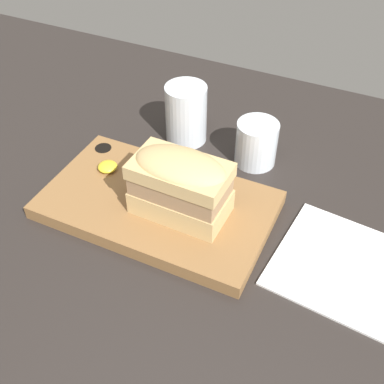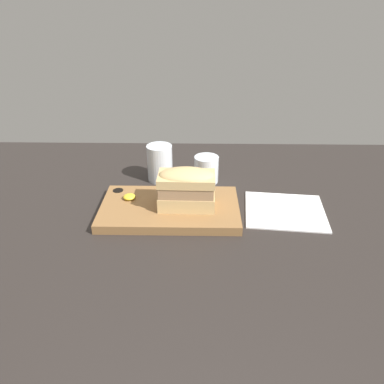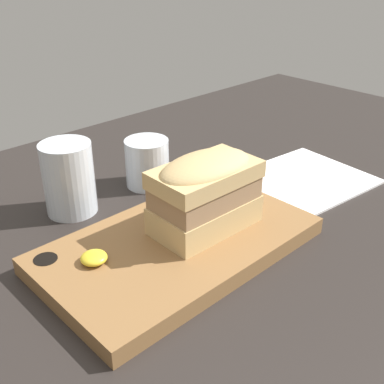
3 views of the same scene
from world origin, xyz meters
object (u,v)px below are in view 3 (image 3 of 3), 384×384
Objects in this scene: sandwich at (203,189)px; serving_board at (177,245)px; napkin at (304,179)px; wine_glass at (147,164)px; water_glass at (69,183)px.

serving_board is at bearing 177.17° from sandwich.
sandwich reaches higher than napkin.
wine_glass is at bearing 139.75° from napkin.
wine_glass is at bearing 61.79° from serving_board.
serving_board is 31.08cm from napkin.
wine_glass is at bearing -3.89° from water_glass.
water_glass is at bearing 102.30° from serving_board.
sandwich reaches higher than serving_board.
sandwich is (4.59, -0.23, 6.96)cm from serving_board.
sandwich is 1.80× the size of wine_glass.
napkin is at bearing -27.95° from water_glass.
serving_board is at bearing -118.21° from wine_glass.
water_glass reaches higher than serving_board.
water_glass is 0.49× the size of napkin.
wine_glass is (10.05, 18.74, 2.66)cm from serving_board.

